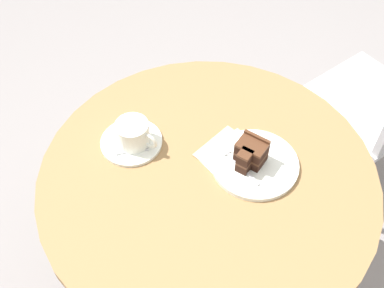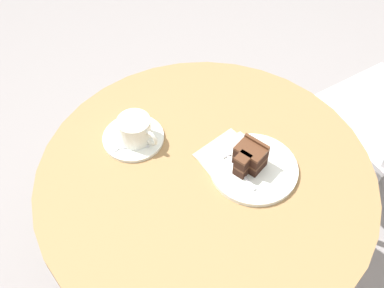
% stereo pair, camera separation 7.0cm
% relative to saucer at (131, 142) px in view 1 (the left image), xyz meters
% --- Properties ---
extents(ground_plane, '(4.40, 4.40, 0.01)m').
position_rel_saucer_xyz_m(ground_plane, '(0.22, 0.01, -0.69)').
color(ground_plane, gray).
rests_on(ground_plane, ground).
extents(cafe_table, '(0.84, 0.84, 0.68)m').
position_rel_saucer_xyz_m(cafe_table, '(0.22, 0.01, -0.11)').
color(cafe_table, olive).
rests_on(cafe_table, ground).
extents(saucer, '(0.16, 0.16, 0.01)m').
position_rel_saucer_xyz_m(saucer, '(0.00, 0.00, 0.00)').
color(saucer, silver).
rests_on(saucer, cafe_table).
extents(coffee_cup, '(0.12, 0.09, 0.07)m').
position_rel_saucer_xyz_m(coffee_cup, '(0.01, 0.00, 0.04)').
color(coffee_cup, silver).
rests_on(coffee_cup, saucer).
extents(teaspoon, '(0.08, 0.07, 0.00)m').
position_rel_saucer_xyz_m(teaspoon, '(0.01, -0.04, 0.01)').
color(teaspoon, silver).
rests_on(teaspoon, saucer).
extents(cake_plate, '(0.22, 0.22, 0.01)m').
position_rel_saucer_xyz_m(cake_plate, '(0.31, 0.10, 0.00)').
color(cake_plate, silver).
rests_on(cake_plate, cafe_table).
extents(cake_slice, '(0.07, 0.08, 0.07)m').
position_rel_saucer_xyz_m(cake_slice, '(0.29, 0.09, 0.04)').
color(cake_slice, black).
rests_on(cake_slice, cake_plate).
extents(fork, '(0.14, 0.07, 0.00)m').
position_rel_saucer_xyz_m(fork, '(0.26, 0.07, 0.01)').
color(fork, silver).
rests_on(fork, cake_plate).
extents(napkin, '(0.20, 0.19, 0.00)m').
position_rel_saucer_xyz_m(napkin, '(0.25, 0.09, -0.00)').
color(napkin, beige).
rests_on(napkin, cafe_table).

